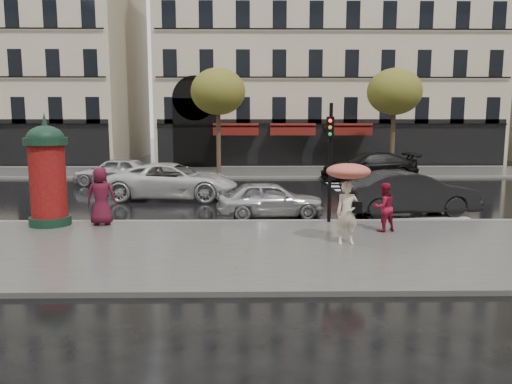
{
  "coord_description": "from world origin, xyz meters",
  "views": [
    {
      "loc": [
        -0.09,
        -13.5,
        3.51
      ],
      "look_at": [
        0.12,
        1.5,
        1.31
      ],
      "focal_mm": 35.0,
      "sensor_mm": 36.0,
      "label": 1
    }
  ],
  "objects_px": {
    "woman_umbrella": "(348,189)",
    "car_silver": "(270,199)",
    "morris_column": "(47,172)",
    "man_burgundy": "(101,196)",
    "car_darkgrey": "(409,193)",
    "car_black": "(369,166)",
    "car_far_silver": "(116,171)",
    "traffic_light": "(330,151)",
    "car_white": "(173,181)",
    "woman_red": "(384,207)"
  },
  "relations": [
    {
      "from": "woman_red",
      "to": "car_white",
      "type": "height_order",
      "value": "woman_red"
    },
    {
      "from": "car_white",
      "to": "car_silver",
      "type": "bearing_deg",
      "value": -131.7
    },
    {
      "from": "woman_red",
      "to": "man_burgundy",
      "type": "relative_size",
      "value": 0.79
    },
    {
      "from": "woman_umbrella",
      "to": "traffic_light",
      "type": "distance_m",
      "value": 3.05
    },
    {
      "from": "car_far_silver",
      "to": "car_black",
      "type": "bearing_deg",
      "value": 103.43
    },
    {
      "from": "car_silver",
      "to": "car_far_silver",
      "type": "height_order",
      "value": "car_far_silver"
    },
    {
      "from": "woman_umbrella",
      "to": "woman_red",
      "type": "bearing_deg",
      "value": 47.36
    },
    {
      "from": "car_silver",
      "to": "car_white",
      "type": "bearing_deg",
      "value": 39.07
    },
    {
      "from": "woman_umbrella",
      "to": "car_darkgrey",
      "type": "xyz_separation_m",
      "value": [
        3.24,
        4.79,
        -0.82
      ]
    },
    {
      "from": "car_darkgrey",
      "to": "car_far_silver",
      "type": "distance_m",
      "value": 15.57
    },
    {
      "from": "traffic_light",
      "to": "morris_column",
      "type": "bearing_deg",
      "value": -177.94
    },
    {
      "from": "woman_umbrella",
      "to": "man_burgundy",
      "type": "relative_size",
      "value": 1.22
    },
    {
      "from": "man_burgundy",
      "to": "car_darkgrey",
      "type": "bearing_deg",
      "value": -175.95
    },
    {
      "from": "woman_red",
      "to": "morris_column",
      "type": "bearing_deg",
      "value": -26.74
    },
    {
      "from": "woman_umbrella",
      "to": "morris_column",
      "type": "bearing_deg",
      "value": 164.09
    },
    {
      "from": "car_darkgrey",
      "to": "car_far_silver",
      "type": "bearing_deg",
      "value": 49.27
    },
    {
      "from": "car_white",
      "to": "car_darkgrey",
      "type": "bearing_deg",
      "value": -108.39
    },
    {
      "from": "woman_umbrella",
      "to": "car_silver",
      "type": "relative_size",
      "value": 0.59
    },
    {
      "from": "car_silver",
      "to": "car_far_silver",
      "type": "xyz_separation_m",
      "value": [
        -7.89,
        8.9,
        0.09
      ]
    },
    {
      "from": "woman_red",
      "to": "woman_umbrella",
      "type": "bearing_deg",
      "value": 26.39
    },
    {
      "from": "car_black",
      "to": "car_far_silver",
      "type": "bearing_deg",
      "value": -89.44
    },
    {
      "from": "woman_umbrella",
      "to": "morris_column",
      "type": "distance_m",
      "value": 9.47
    },
    {
      "from": "man_burgundy",
      "to": "car_black",
      "type": "xyz_separation_m",
      "value": [
        11.66,
        12.6,
        -0.25
      ]
    },
    {
      "from": "car_white",
      "to": "car_black",
      "type": "bearing_deg",
      "value": -53.34
    },
    {
      "from": "woman_umbrella",
      "to": "traffic_light",
      "type": "xyz_separation_m",
      "value": [
        -0.03,
        2.92,
        0.86
      ]
    },
    {
      "from": "car_darkgrey",
      "to": "car_far_silver",
      "type": "xyz_separation_m",
      "value": [
        -13.04,
        8.51,
        -0.06
      ]
    },
    {
      "from": "woman_red",
      "to": "morris_column",
      "type": "relative_size",
      "value": 0.41
    },
    {
      "from": "man_burgundy",
      "to": "morris_column",
      "type": "xyz_separation_m",
      "value": [
        -1.67,
        -0.0,
        0.79
      ]
    },
    {
      "from": "morris_column",
      "to": "car_far_silver",
      "type": "xyz_separation_m",
      "value": [
        -0.7,
        10.7,
        -1.1
      ]
    },
    {
      "from": "man_burgundy",
      "to": "car_black",
      "type": "relative_size",
      "value": 0.34
    },
    {
      "from": "traffic_light",
      "to": "car_silver",
      "type": "bearing_deg",
      "value": 142.08
    },
    {
      "from": "car_darkgrey",
      "to": "car_silver",
      "type": "bearing_deg",
      "value": 86.78
    },
    {
      "from": "car_darkgrey",
      "to": "car_far_silver",
      "type": "height_order",
      "value": "car_darkgrey"
    },
    {
      "from": "man_burgundy",
      "to": "car_white",
      "type": "bearing_deg",
      "value": -110.44
    },
    {
      "from": "morris_column",
      "to": "car_darkgrey",
      "type": "bearing_deg",
      "value": 10.09
    },
    {
      "from": "woman_umbrella",
      "to": "car_silver",
      "type": "bearing_deg",
      "value": 113.6
    },
    {
      "from": "car_white",
      "to": "car_far_silver",
      "type": "relative_size",
      "value": 1.31
    },
    {
      "from": "car_silver",
      "to": "car_far_silver",
      "type": "distance_m",
      "value": 11.89
    },
    {
      "from": "man_burgundy",
      "to": "morris_column",
      "type": "distance_m",
      "value": 1.84
    },
    {
      "from": "morris_column",
      "to": "car_black",
      "type": "bearing_deg",
      "value": 43.38
    },
    {
      "from": "woman_red",
      "to": "man_burgundy",
      "type": "height_order",
      "value": "man_burgundy"
    },
    {
      "from": "traffic_light",
      "to": "man_burgundy",
      "type": "bearing_deg",
      "value": -177.48
    },
    {
      "from": "man_burgundy",
      "to": "car_darkgrey",
      "type": "xyz_separation_m",
      "value": [
        10.67,
        2.2,
        -0.25
      ]
    },
    {
      "from": "man_burgundy",
      "to": "morris_column",
      "type": "bearing_deg",
      "value": -7.58
    },
    {
      "from": "man_burgundy",
      "to": "car_far_silver",
      "type": "xyz_separation_m",
      "value": [
        -2.37,
        10.7,
        -0.31
      ]
    },
    {
      "from": "woman_red",
      "to": "car_white",
      "type": "xyz_separation_m",
      "value": [
        -7.46,
        7.12,
        -0.07
      ]
    },
    {
      "from": "car_white",
      "to": "car_black",
      "type": "relative_size",
      "value": 1.03
    },
    {
      "from": "morris_column",
      "to": "car_silver",
      "type": "height_order",
      "value": "morris_column"
    },
    {
      "from": "car_darkgrey",
      "to": "car_black",
      "type": "relative_size",
      "value": 0.88
    },
    {
      "from": "woman_umbrella",
      "to": "car_black",
      "type": "height_order",
      "value": "woman_umbrella"
    }
  ]
}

